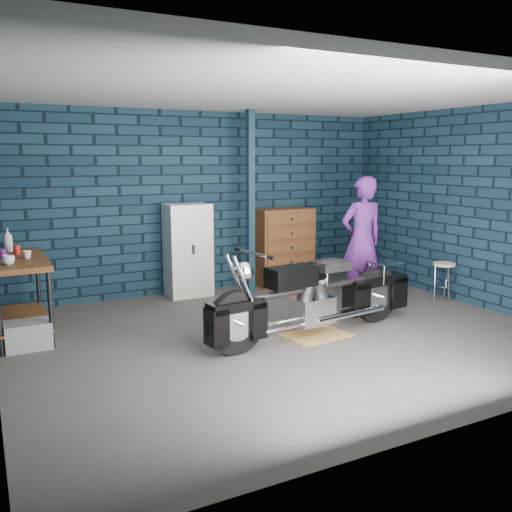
{
  "coord_description": "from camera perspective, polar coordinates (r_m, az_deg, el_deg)",
  "views": [
    {
      "loc": [
        -3.02,
        -5.18,
        2.02
      ],
      "look_at": [
        -0.21,
        0.3,
        0.9
      ],
      "focal_mm": 38.0,
      "sensor_mm": 36.0,
      "label": 1
    }
  ],
  "objects": [
    {
      "name": "ground",
      "position": [
        6.33,
        2.94,
        -8.28
      ],
      "size": [
        6.0,
        6.0,
        0.0
      ],
      "primitive_type": "plane",
      "color": "#464442",
      "rests_on": "ground"
    },
    {
      "name": "room_walls",
      "position": [
        6.48,
        0.61,
        9.31
      ],
      "size": [
        6.02,
        5.01,
        2.71
      ],
      "color": "#0F2232",
      "rests_on": "ground"
    },
    {
      "name": "support_post",
      "position": [
        8.0,
        -0.58,
        5.53
      ],
      "size": [
        0.1,
        0.1,
        2.7
      ],
      "primitive_type": "cube",
      "color": "#122A3B",
      "rests_on": "ground"
    },
    {
      "name": "workbench",
      "position": [
        6.73,
        -23.55,
        -3.98
      ],
      "size": [
        0.6,
        1.4,
        0.91
      ],
      "primitive_type": "cube",
      "color": "brown",
      "rests_on": "ground"
    },
    {
      "name": "drip_mat",
      "position": [
        6.35,
        6.32,
        -8.23
      ],
      "size": [
        0.78,
        0.63,
        0.01
      ],
      "primitive_type": "cube",
      "rotation": [
        0.0,
        0.0,
        0.12
      ],
      "color": "olive",
      "rests_on": "ground"
    },
    {
      "name": "motorcycle",
      "position": [
        6.2,
        6.41,
        -3.6
      ],
      "size": [
        2.47,
        0.94,
        1.06
      ],
      "primitive_type": null,
      "rotation": [
        0.0,
        0.0,
        0.12
      ],
      "color": "black",
      "rests_on": "ground"
    },
    {
      "name": "person",
      "position": [
        7.72,
        11.08,
        1.68
      ],
      "size": [
        0.68,
        0.48,
        1.77
      ],
      "primitive_type": "imported",
      "rotation": [
        0.0,
        0.0,
        3.04
      ],
      "color": "#59217E",
      "rests_on": "ground"
    },
    {
      "name": "storage_bin",
      "position": [
        6.34,
        -22.86,
        -7.67
      ],
      "size": [
        0.47,
        0.33,
        0.29
      ],
      "primitive_type": "cube",
      "color": "gray",
      "rests_on": "ground"
    },
    {
      "name": "locker",
      "position": [
        8.0,
        -7.17,
        0.61
      ],
      "size": [
        0.63,
        0.45,
        1.36
      ],
      "primitive_type": "cube",
      "color": "silver",
      "rests_on": "ground"
    },
    {
      "name": "tool_chest",
      "position": [
        8.68,
        2.89,
        0.99
      ],
      "size": [
        0.92,
        0.51,
        1.23
      ],
      "primitive_type": "cube",
      "color": "brown",
      "rests_on": "ground"
    },
    {
      "name": "shop_stool",
      "position": [
        8.15,
        19.11,
        -2.59
      ],
      "size": [
        0.4,
        0.4,
        0.55
      ],
      "primitive_type": null,
      "rotation": [
        0.0,
        0.0,
        0.4
      ],
      "color": "beige",
      "rests_on": "ground"
    },
    {
      "name": "cup_a",
      "position": [
        6.23,
        -24.62,
        -0.39
      ],
      "size": [
        0.15,
        0.15,
        0.1
      ],
      "primitive_type": "imported",
      "rotation": [
        0.0,
        0.0,
        -0.23
      ],
      "color": "beige",
      "rests_on": "workbench"
    },
    {
      "name": "cup_b",
      "position": [
        6.53,
        -22.95,
        0.13
      ],
      "size": [
        0.12,
        0.12,
        0.09
      ],
      "primitive_type": "imported",
      "rotation": [
        0.0,
        0.0,
        0.38
      ],
      "color": "beige",
      "rests_on": "workbench"
    },
    {
      "name": "mug_purple",
      "position": [
        6.65,
        -25.1,
        0.22
      ],
      "size": [
        0.08,
        0.08,
        0.11
      ],
      "primitive_type": "cylinder",
      "rotation": [
        0.0,
        0.0,
        -0.08
      ],
      "color": "#5E1B6C",
      "rests_on": "workbench"
    },
    {
      "name": "mug_red",
      "position": [
        6.88,
        -23.87,
        0.64
      ],
      "size": [
        0.08,
        0.08,
        0.11
      ],
      "primitive_type": "cylinder",
      "rotation": [
        0.0,
        0.0,
        0.02
      ],
      "color": "#A41F15",
      "rests_on": "workbench"
    },
    {
      "name": "bottle",
      "position": [
        7.09,
        -24.66,
        1.56
      ],
      "size": [
        0.12,
        0.12,
        0.29
      ],
      "primitive_type": "imported",
      "rotation": [
        0.0,
        0.0,
        0.06
      ],
      "color": "gray",
      "rests_on": "workbench"
    }
  ]
}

